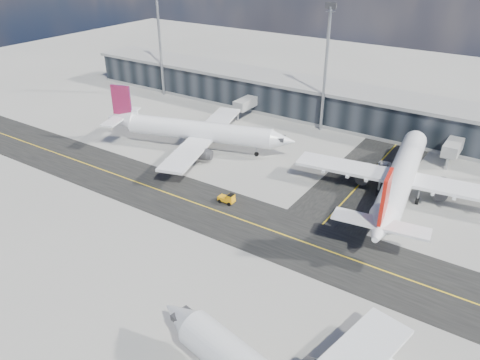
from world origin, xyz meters
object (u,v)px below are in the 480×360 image
Objects in this scene: airliner_af at (196,131)px; baggage_tug at (228,199)px; service_van at (383,167)px; airliner_redtail at (401,177)px.

baggage_tug is at bearing 34.13° from airliner_af.
airliner_af is at bearing -130.75° from baggage_tug.
baggage_tug is 32.95m from service_van.
baggage_tug is (19.03, -15.55, -3.26)m from airliner_af.
airliner_redtail reaches higher than service_van.
service_van is at bearing 144.59° from baggage_tug.
airliner_redtail is 14.94× the size of baggage_tug.
baggage_tug is at bearing -151.07° from airliner_redtail.
airliner_redtail is at bearing 76.53° from airliner_af.
service_van is (18.39, 27.34, -0.18)m from baggage_tug.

